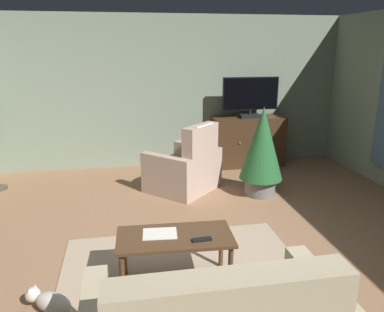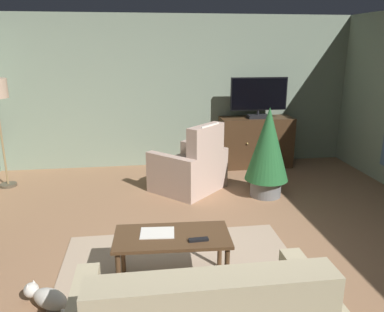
# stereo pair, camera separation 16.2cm
# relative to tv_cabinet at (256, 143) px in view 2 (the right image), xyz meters

# --- Properties ---
(ground_plane) EXTENTS (6.74, 7.47, 0.04)m
(ground_plane) POSITION_rel_tv_cabinet_xyz_m (-1.36, -3.13, -0.44)
(ground_plane) COLOR #936B4C
(wall_back) EXTENTS (6.74, 0.10, 2.59)m
(wall_back) POSITION_rel_tv_cabinet_xyz_m (-1.36, 0.35, 0.88)
(wall_back) COLOR gray
(wall_back) RESTS_ON ground_plane
(rug_central) EXTENTS (2.31, 1.67, 0.01)m
(rug_central) POSITION_rel_tv_cabinet_xyz_m (-1.67, -3.16, -0.41)
(rug_central) COLOR tan
(rug_central) RESTS_ON ground_plane
(tv_cabinet) EXTENTS (1.26, 0.52, 0.88)m
(tv_cabinet) POSITION_rel_tv_cabinet_xyz_m (0.00, 0.00, 0.00)
(tv_cabinet) COLOR black
(tv_cabinet) RESTS_ON ground_plane
(television) EXTENTS (0.98, 0.20, 0.69)m
(television) POSITION_rel_tv_cabinet_xyz_m (0.00, -0.05, 0.83)
(television) COLOR black
(television) RESTS_ON tv_cabinet
(coffee_table) EXTENTS (1.04, 0.55, 0.48)m
(coffee_table) POSITION_rel_tv_cabinet_xyz_m (-1.77, -3.31, 0.00)
(coffee_table) COLOR #4C331E
(coffee_table) RESTS_ON ground_plane
(tv_remote) EXTENTS (0.17, 0.06, 0.02)m
(tv_remote) POSITION_rel_tv_cabinet_xyz_m (-1.56, -3.44, 0.07)
(tv_remote) COLOR black
(tv_remote) RESTS_ON coffee_table
(folded_newspaper) EXTENTS (0.32, 0.24, 0.01)m
(folded_newspaper) POSITION_rel_tv_cabinet_xyz_m (-1.90, -3.25, 0.07)
(folded_newspaper) COLOR silver
(folded_newspaper) RESTS_ON coffee_table
(armchair_by_fireplace) EXTENTS (1.24, 1.24, 1.03)m
(armchair_by_fireplace) POSITION_rel_tv_cabinet_xyz_m (-1.30, -1.01, -0.09)
(armchair_by_fireplace) COLOR #BC9E8E
(armchair_by_fireplace) RESTS_ON ground_plane
(potted_plant_small_fern_corner) EXTENTS (0.61, 0.61, 1.28)m
(potted_plant_small_fern_corner) POSITION_rel_tv_cabinet_xyz_m (-0.27, -1.40, 0.28)
(potted_plant_small_fern_corner) COLOR slate
(potted_plant_small_fern_corner) RESTS_ON ground_plane
(cat) EXTENTS (0.54, 0.42, 0.19)m
(cat) POSITION_rel_tv_cabinet_xyz_m (-2.83, -3.50, -0.33)
(cat) COLOR beige
(cat) RESTS_ON ground_plane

